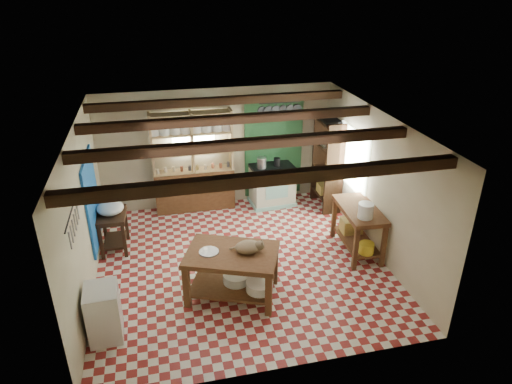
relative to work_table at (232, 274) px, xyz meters
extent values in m
cube|color=maroon|center=(0.30, 0.83, -0.41)|extent=(5.00, 5.00, 0.02)
cube|color=#4E4E53|center=(0.30, 0.83, 2.20)|extent=(5.00, 5.00, 0.02)
cube|color=beige|center=(0.30, 3.33, 0.90)|extent=(5.00, 0.04, 2.60)
cube|color=beige|center=(0.30, -1.67, 0.90)|extent=(5.00, 0.04, 2.60)
cube|color=beige|center=(-2.20, 0.83, 0.90)|extent=(0.04, 5.00, 2.60)
cube|color=beige|center=(2.80, 0.83, 0.90)|extent=(0.04, 5.00, 2.60)
cube|color=#362012|center=(0.30, 0.83, 2.08)|extent=(5.00, 3.80, 0.15)
cube|color=#175AB1|center=(-2.17, 1.73, 0.70)|extent=(0.04, 1.40, 1.60)
cube|color=#21542C|center=(1.55, 3.30, 0.85)|extent=(1.30, 0.04, 2.30)
cube|color=white|center=(-0.20, 3.31, 1.30)|extent=(0.90, 0.02, 0.80)
cube|color=white|center=(2.78, 1.83, 1.00)|extent=(0.02, 1.30, 1.20)
cube|color=black|center=(-2.14, -0.37, 1.38)|extent=(0.06, 0.90, 0.28)
cube|color=black|center=(1.55, 2.88, 1.78)|extent=(0.86, 0.12, 0.36)
cube|color=tan|center=(-0.25, 3.14, 0.70)|extent=(1.70, 0.34, 2.20)
cube|color=#362012|center=(2.58, 2.63, 0.60)|extent=(0.40, 0.86, 2.00)
cube|color=brown|center=(0.00, 0.00, 0.00)|extent=(1.65, 1.39, 0.80)
cube|color=beige|center=(1.45, 2.98, 0.06)|extent=(0.98, 0.70, 0.91)
cube|color=#362012|center=(-1.90, 1.83, -0.03)|extent=(0.53, 0.75, 0.75)
cube|color=silver|center=(-1.92, -0.52, 0.01)|extent=(0.47, 0.56, 0.81)
cube|color=brown|center=(2.48, 0.75, 0.05)|extent=(0.69, 1.28, 0.90)
ellipsoid|color=#917754|center=(0.25, -0.05, 0.49)|extent=(0.46, 0.39, 0.18)
cylinder|color=#99989F|center=(-0.34, 0.08, 0.41)|extent=(0.40, 0.40, 0.02)
cylinder|color=silver|center=(0.07, 0.03, -0.11)|extent=(0.55, 0.55, 0.15)
cylinder|color=silver|center=(0.38, -0.26, -0.11)|extent=(0.56, 0.56, 0.15)
cylinder|color=#99989F|center=(1.20, 2.96, 0.63)|extent=(0.22, 0.22, 0.23)
cylinder|color=black|center=(1.55, 2.99, 0.60)|extent=(0.15, 0.15, 0.18)
ellipsoid|color=silver|center=(-1.90, 1.83, 0.47)|extent=(0.50, 0.50, 0.24)
cylinder|color=silver|center=(2.41, 0.40, 0.63)|extent=(0.28, 0.28, 0.26)
cube|color=#AE9146|center=(2.49, 1.05, -0.03)|extent=(0.39, 0.32, 0.27)
cylinder|color=gold|center=(2.45, 0.30, -0.06)|extent=(0.28, 0.28, 0.19)
camera|label=1|loc=(-0.98, -5.89, 4.29)|focal=32.00mm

